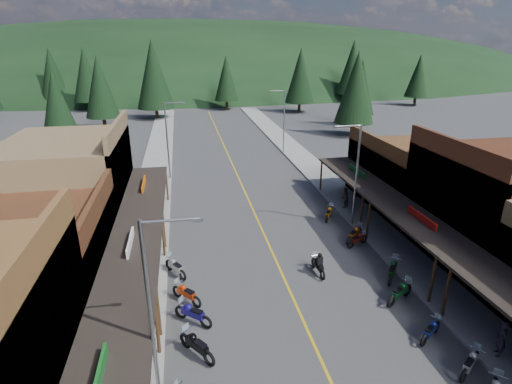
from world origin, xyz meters
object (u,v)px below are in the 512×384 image
streetlight_0 (154,308)px  pedestrian_east_a (501,339)px  shop_west_3 (73,186)px  pine_1 (86,75)px  pine_10 (100,87)px  shop_west_2 (33,264)px  pine_3 (226,78)px  bike_east_10 (355,234)px  pine_11 (356,87)px  bike_east_5 (470,362)px  bike_east_11 (329,213)px  bike_west_9 (175,266)px  pine_8 (56,101)px  bike_east_7 (400,292)px  pine_6 (418,76)px  pine_7 (52,73)px  bike_west_6 (197,345)px  shop_east_3 (411,177)px  pedestrian_east_b (345,197)px  streetlight_2 (355,171)px  pine_4 (300,75)px  bike_east_9 (358,239)px  bike_east_8 (393,269)px  bike_east_6 (431,330)px  pine_5 (352,67)px  streetlight_3 (283,119)px  streetlight_1 (169,137)px  pine_2 (154,74)px  pine_9 (361,87)px  rider_on_bike (318,265)px  bike_west_8 (186,293)px

streetlight_0 → pedestrian_east_a: 15.32m
shop_west_3 → pine_1: size_ratio=0.87×
pine_10 → shop_west_2: bearing=-85.0°
pine_3 → bike_east_10: pine_3 is taller
pine_3 → pine_11: size_ratio=0.89×
bike_east_5 → bike_east_11: size_ratio=0.97×
bike_west_9 → pine_8: bearing=81.6°
bike_east_7 → pedestrian_east_a: 5.21m
pine_6 → pine_7: 78.92m
bike_east_5 → bike_west_6: bearing=-139.8°
shop_east_3 → pedestrian_east_b: shop_east_3 is taller
pine_7 → pine_11: (52.00, -38.00, -0.05)m
shop_east_3 → pine_10: size_ratio=0.94×
pedestrian_east_b → shop_east_3: bearing=143.8°
bike_east_7 → streetlight_2: bearing=143.1°
bike_west_9 → bike_east_7: 13.16m
streetlight_0 → pine_6: pine_6 is taller
pine_4 → bike_east_9: 56.88m
shop_west_2 → pine_3: bearing=74.6°
pine_11 → bike_east_10: bearing=-113.0°
streetlight_0 → bike_east_8: (13.38, 6.45, -3.81)m
shop_west_2 → bike_east_10: 20.31m
pine_11 → bike_east_6: pine_11 is taller
pine_11 → pine_5: bearing=67.6°
bike_east_11 → bike_east_9: bearing=-52.2°
bike_east_8 → pine_7: bearing=153.5°
streetlight_3 → pine_4: 32.09m
shop_west_3 → pine_7: bearing=105.7°
pine_1 → bike_east_7: pine_1 is taller
pine_6 → pine_11: pine_11 is taller
streetlight_2 → pine_11: (13.05, 30.00, 2.73)m
shop_west_3 → streetlight_2: 21.02m
bike_east_5 → pine_1: bearing=166.8°
streetlight_1 → bike_east_8: streetlight_1 is taller
streetlight_3 → bike_east_5: bearing=-91.4°
bike_east_10 → pine_10: bearing=168.3°
bike_east_6 → pine_2: bearing=160.1°
pine_9 → bike_east_9: 44.41m
pine_10 → bike_east_10: (24.13, -44.62, -6.15)m
streetlight_1 → bike_east_7: bearing=-61.9°
pedestrian_east_a → pine_8: bearing=-124.3°
bike_east_5 → bike_east_9: size_ratio=1.07×
pine_6 → pine_4: bearing=-171.9°
pine_7 → rider_on_bike: 81.94m
pedestrian_east_a → streetlight_3: bearing=-155.6°
bike_east_5 → bike_east_11: bearing=146.8°
shop_west_3 → bike_west_8: bearing=-54.1°
streetlight_3 → pine_10: bearing=141.3°
pine_3 → pine_4: (14.00, -6.00, 0.75)m
bike_east_7 → pedestrian_east_a: size_ratio=1.25×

